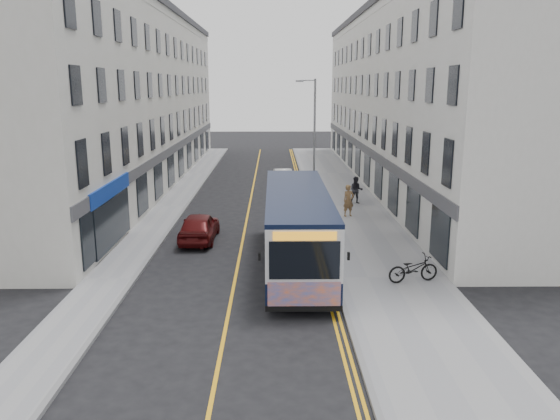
{
  "coord_description": "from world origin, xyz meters",
  "views": [
    {
      "loc": [
        1.55,
        -21.78,
        7.62
      ],
      "look_at": [
        1.87,
        4.39,
        1.6
      ],
      "focal_mm": 35.0,
      "sensor_mm": 36.0,
      "label": 1
    }
  ],
  "objects_px": {
    "pedestrian_near": "(349,201)",
    "pedestrian_far": "(356,190)",
    "car_maroon": "(199,227)",
    "city_bus": "(297,225)",
    "streetlamp": "(313,136)",
    "car_white": "(283,178)",
    "bicycle": "(413,269)"
  },
  "relations": [
    {
      "from": "pedestrian_near",
      "to": "car_maroon",
      "type": "xyz_separation_m",
      "value": [
        -8.08,
        -4.63,
        -0.33
      ]
    },
    {
      "from": "car_white",
      "to": "pedestrian_near",
      "type": "bearing_deg",
      "value": -76.85
    },
    {
      "from": "streetlamp",
      "to": "pedestrian_far",
      "type": "distance_m",
      "value": 4.55
    },
    {
      "from": "car_maroon",
      "to": "pedestrian_near",
      "type": "bearing_deg",
      "value": -148.87
    },
    {
      "from": "streetlamp",
      "to": "city_bus",
      "type": "xyz_separation_m",
      "value": [
        -1.62,
        -13.38,
        -2.59
      ]
    },
    {
      "from": "pedestrian_far",
      "to": "car_maroon",
      "type": "relative_size",
      "value": 0.41
    },
    {
      "from": "streetlamp",
      "to": "car_maroon",
      "type": "xyz_separation_m",
      "value": [
        -6.33,
        -9.45,
        -3.66
      ]
    },
    {
      "from": "car_maroon",
      "to": "streetlamp",
      "type": "bearing_deg",
      "value": -122.48
    },
    {
      "from": "car_maroon",
      "to": "city_bus",
      "type": "bearing_deg",
      "value": 141.46
    },
    {
      "from": "streetlamp",
      "to": "bicycle",
      "type": "xyz_separation_m",
      "value": [
        2.8,
        -15.74,
        -3.73
      ]
    },
    {
      "from": "streetlamp",
      "to": "pedestrian_near",
      "type": "xyz_separation_m",
      "value": [
        1.75,
        -4.82,
        -3.33
      ]
    },
    {
      "from": "pedestrian_near",
      "to": "car_white",
      "type": "bearing_deg",
      "value": 89.11
    },
    {
      "from": "bicycle",
      "to": "car_maroon",
      "type": "height_order",
      "value": "car_maroon"
    },
    {
      "from": "bicycle",
      "to": "pedestrian_near",
      "type": "bearing_deg",
      "value": -7.09
    },
    {
      "from": "city_bus",
      "to": "pedestrian_far",
      "type": "height_order",
      "value": "city_bus"
    },
    {
      "from": "streetlamp",
      "to": "car_maroon",
      "type": "relative_size",
      "value": 1.9
    },
    {
      "from": "streetlamp",
      "to": "pedestrian_far",
      "type": "height_order",
      "value": "streetlamp"
    },
    {
      "from": "city_bus",
      "to": "car_maroon",
      "type": "bearing_deg",
      "value": 140.14
    },
    {
      "from": "pedestrian_far",
      "to": "car_white",
      "type": "bearing_deg",
      "value": 131.14
    },
    {
      "from": "streetlamp",
      "to": "pedestrian_far",
      "type": "bearing_deg",
      "value": -26.48
    },
    {
      "from": "pedestrian_near",
      "to": "car_white",
      "type": "distance_m",
      "value": 11.1
    },
    {
      "from": "pedestrian_far",
      "to": "car_white",
      "type": "relative_size",
      "value": 0.46
    },
    {
      "from": "city_bus",
      "to": "car_white",
      "type": "relative_size",
      "value": 2.96
    },
    {
      "from": "car_white",
      "to": "pedestrian_far",
      "type": "bearing_deg",
      "value": -62.74
    },
    {
      "from": "car_white",
      "to": "streetlamp",
      "type": "bearing_deg",
      "value": -77.76
    },
    {
      "from": "city_bus",
      "to": "car_maroon",
      "type": "relative_size",
      "value": 2.67
    },
    {
      "from": "streetlamp",
      "to": "car_white",
      "type": "bearing_deg",
      "value": 108.03
    },
    {
      "from": "bicycle",
      "to": "pedestrian_near",
      "type": "height_order",
      "value": "pedestrian_near"
    },
    {
      "from": "car_white",
      "to": "car_maroon",
      "type": "distance_m",
      "value": 15.77
    },
    {
      "from": "city_bus",
      "to": "car_maroon",
      "type": "xyz_separation_m",
      "value": [
        -4.71,
        3.93,
        -1.07
      ]
    },
    {
      "from": "pedestrian_near",
      "to": "pedestrian_far",
      "type": "height_order",
      "value": "pedestrian_near"
    },
    {
      "from": "pedestrian_far",
      "to": "car_white",
      "type": "height_order",
      "value": "pedestrian_far"
    }
  ]
}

